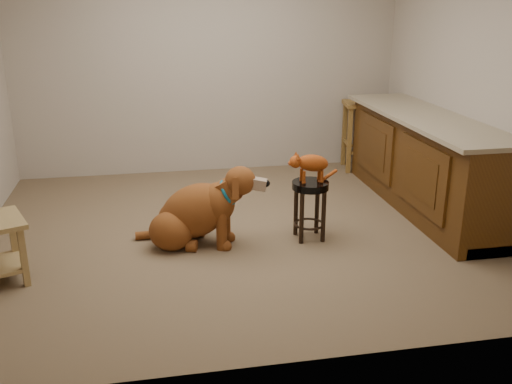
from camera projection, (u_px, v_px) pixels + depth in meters
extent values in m
cube|color=brown|center=(237.00, 231.00, 5.19)|extent=(4.50, 4.00, 0.01)
cube|color=#A89987|center=(209.00, 62.00, 6.62)|extent=(4.50, 0.04, 2.60)
cube|color=#A89987|center=(295.00, 147.00, 2.91)|extent=(4.50, 0.04, 2.60)
cube|color=#A89987|center=(481.00, 81.00, 5.16)|extent=(0.04, 4.00, 2.60)
cube|color=#4E2C0D|center=(425.00, 164.00, 5.66)|extent=(0.60, 2.50, 0.90)
cube|color=gray|center=(427.00, 117.00, 5.50)|extent=(0.70, 2.56, 0.04)
cube|color=black|center=(425.00, 201.00, 5.80)|extent=(0.52, 2.50, 0.10)
cube|color=#4E2C0D|center=(422.00, 177.00, 5.08)|extent=(0.02, 0.90, 0.62)
cube|color=#4E2C0D|center=(375.00, 147.00, 6.10)|extent=(0.02, 0.90, 0.62)
cube|color=#40230B|center=(421.00, 177.00, 5.08)|extent=(0.02, 0.60, 0.40)
cube|color=#40230B|center=(374.00, 147.00, 6.10)|extent=(0.02, 0.60, 0.40)
cylinder|color=black|center=(317.00, 209.00, 5.08)|extent=(0.04, 0.04, 0.46)
cylinder|color=black|center=(296.00, 210.00, 5.05)|extent=(0.04, 0.04, 0.46)
cylinder|color=black|center=(323.00, 217.00, 4.90)|extent=(0.04, 0.04, 0.46)
cylinder|color=black|center=(302.00, 218.00, 4.87)|extent=(0.04, 0.04, 0.46)
torus|color=black|center=(309.00, 224.00, 5.01)|extent=(0.27, 0.27, 0.02)
cylinder|color=black|center=(310.00, 185.00, 4.89)|extent=(0.32, 0.32, 0.06)
cube|color=brown|center=(373.00, 134.00, 7.13)|extent=(0.06, 0.06, 0.78)
cube|color=brown|center=(344.00, 134.00, 7.12)|extent=(0.06, 0.06, 0.78)
cube|color=brown|center=(379.00, 141.00, 6.79)|extent=(0.06, 0.06, 0.78)
cube|color=brown|center=(349.00, 141.00, 6.78)|extent=(0.06, 0.06, 0.78)
cube|color=brown|center=(363.00, 104.00, 6.82)|extent=(0.51, 0.51, 0.04)
cube|color=olive|center=(14.00, 240.00, 4.44)|extent=(0.06, 0.06, 0.46)
cube|color=olive|center=(24.00, 257.00, 4.14)|extent=(0.06, 0.06, 0.46)
ellipsoid|color=#653213|center=(179.00, 219.00, 5.04)|extent=(0.45, 0.40, 0.34)
ellipsoid|color=#653213|center=(171.00, 231.00, 4.78)|extent=(0.45, 0.40, 0.34)
cylinder|color=#653213|center=(200.00, 231.00, 5.08)|extent=(0.11, 0.13, 0.11)
cylinder|color=#653213|center=(192.00, 246.00, 4.78)|extent=(0.11, 0.13, 0.11)
ellipsoid|color=#653213|center=(195.00, 211.00, 4.85)|extent=(0.86, 0.62, 0.69)
ellipsoid|color=#653213|center=(218.00, 203.00, 4.80)|extent=(0.37, 0.39, 0.35)
cylinder|color=#653213|center=(225.00, 219.00, 4.94)|extent=(0.11, 0.11, 0.40)
cylinder|color=#653213|center=(221.00, 227.00, 4.76)|extent=(0.11, 0.11, 0.40)
sphere|color=#653213|center=(229.00, 237.00, 4.99)|extent=(0.11, 0.11, 0.11)
sphere|color=#653213|center=(226.00, 246.00, 4.81)|extent=(0.11, 0.11, 0.11)
cylinder|color=#653213|center=(228.00, 191.00, 4.75)|extent=(0.29, 0.25, 0.26)
ellipsoid|color=#653213|center=(240.00, 181.00, 4.71)|extent=(0.31, 0.30, 0.24)
cube|color=#8C7057|center=(257.00, 184.00, 4.70)|extent=(0.19, 0.14, 0.11)
sphere|color=black|center=(266.00, 183.00, 4.69)|extent=(0.06, 0.06, 0.06)
cube|color=#653213|center=(240.00, 180.00, 4.83)|extent=(0.07, 0.08, 0.18)
cube|color=#653213|center=(236.00, 188.00, 4.62)|extent=(0.07, 0.08, 0.18)
torus|color=#0D5468|center=(228.00, 192.00, 4.75)|extent=(0.20, 0.26, 0.21)
cylinder|color=#D8BF4C|center=(234.00, 201.00, 4.77)|extent=(0.02, 0.05, 0.05)
cylinder|color=#653213|center=(154.00, 234.00, 5.02)|extent=(0.32, 0.09, 0.07)
ellipsoid|color=#8A350D|center=(313.00, 163.00, 4.83)|extent=(0.29, 0.14, 0.18)
cylinder|color=#8A350D|center=(302.00, 175.00, 4.88)|extent=(0.03, 0.03, 0.11)
sphere|color=#8A350D|center=(301.00, 180.00, 4.90)|extent=(0.04, 0.04, 0.04)
cylinder|color=#8A350D|center=(304.00, 178.00, 4.81)|extent=(0.03, 0.03, 0.11)
sphere|color=#8A350D|center=(304.00, 182.00, 4.83)|extent=(0.04, 0.04, 0.04)
cylinder|color=#8A350D|center=(319.00, 174.00, 4.91)|extent=(0.03, 0.03, 0.11)
sphere|color=#8A350D|center=(319.00, 179.00, 4.93)|extent=(0.04, 0.04, 0.04)
cylinder|color=#8A350D|center=(322.00, 176.00, 4.84)|extent=(0.03, 0.03, 0.11)
sphere|color=#8A350D|center=(321.00, 181.00, 4.86)|extent=(0.04, 0.04, 0.04)
sphere|color=#8A350D|center=(296.00, 162.00, 4.79)|extent=(0.11, 0.11, 0.11)
sphere|color=#8A350D|center=(290.00, 163.00, 4.79)|extent=(0.04, 0.04, 0.04)
sphere|color=brown|center=(289.00, 163.00, 4.79)|extent=(0.02, 0.02, 0.02)
cone|color=#8A350D|center=(296.00, 154.00, 4.81)|extent=(0.04, 0.04, 0.05)
cone|color=#C66B60|center=(296.00, 155.00, 4.81)|extent=(0.02, 0.02, 0.03)
cone|color=#8A350D|center=(298.00, 156.00, 4.75)|extent=(0.04, 0.04, 0.05)
cone|color=#C66B60|center=(298.00, 157.00, 4.75)|extent=(0.02, 0.02, 0.03)
cylinder|color=#8A350D|center=(327.00, 177.00, 4.94)|extent=(0.21, 0.12, 0.10)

